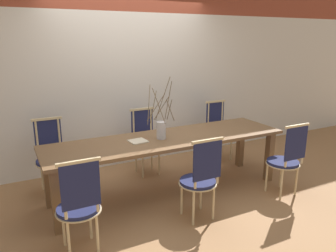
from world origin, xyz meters
name	(u,v)px	position (x,y,z in m)	size (l,w,h in m)	color
ground_plane	(168,192)	(0.00, 0.00, 0.00)	(16.00, 16.00, 0.00)	#9E7047
wall_rear	(130,62)	(0.00, 1.27, 1.60)	(12.00, 0.06, 3.20)	silver
dining_table	(168,144)	(0.00, 0.00, 0.66)	(3.06, 0.83, 0.75)	brown
chair_near_leftend	(79,204)	(-1.28, -0.75, 0.50)	(0.42, 0.42, 0.96)	#1E234C
chair_near_left	(201,177)	(0.01, -0.75, 0.50)	(0.42, 0.42, 0.96)	#1E234C
chair_near_center	(287,158)	(1.28, -0.75, 0.50)	(0.42, 0.42, 0.96)	#1E234C
chair_far_leftend	(51,154)	(-1.31, 0.75, 0.50)	(0.42, 0.42, 0.96)	#1E234C
chair_far_left	(146,140)	(0.01, 0.75, 0.50)	(0.42, 0.42, 0.96)	#1E234C
chair_far_center	(219,129)	(1.32, 0.75, 0.50)	(0.42, 0.42, 0.96)	#1E234C
vase_centerpiece	(161,128)	(-0.09, 0.00, 0.88)	(0.38, 0.38, 0.76)	silver
book_stack	(138,141)	(-0.40, 0.02, 0.75)	(0.22, 0.21, 0.01)	beige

